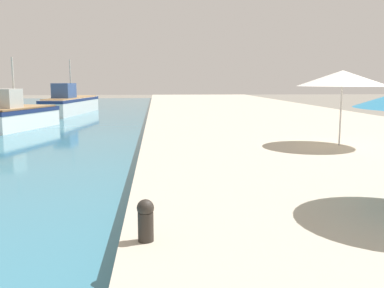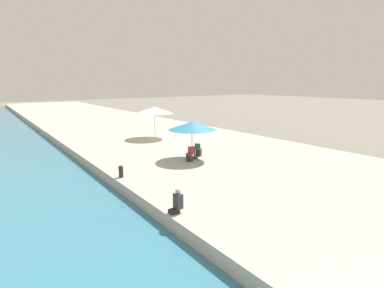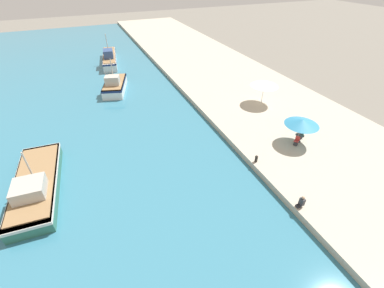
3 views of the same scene
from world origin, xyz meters
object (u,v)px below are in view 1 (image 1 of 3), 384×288
object	(u,v)px
mooring_bollard	(146,219)
fishing_boat_mid	(14,115)
fishing_boat_far	(71,103)
cafe_umbrella_white	(342,78)

from	to	relation	value
mooring_bollard	fishing_boat_mid	bearing A→B (deg)	112.26
fishing_boat_far	fishing_boat_mid	bearing A→B (deg)	-87.31
cafe_umbrella_white	mooring_bollard	distance (m)	11.80
fishing_boat_mid	cafe_umbrella_white	xyz separation A→B (m)	(15.67, -11.82, 2.20)
fishing_boat_mid	cafe_umbrella_white	size ratio (longest dim) A/B	2.02
cafe_umbrella_white	fishing_boat_far	bearing A→B (deg)	121.24
fishing_boat_far	mooring_bollard	distance (m)	34.05
fishing_boat_mid	mooring_bollard	size ratio (longest dim) A/B	10.28
fishing_boat_far	mooring_bollard	world-z (taller)	fishing_boat_far
cafe_umbrella_white	mooring_bollard	xyz separation A→B (m)	(-7.07, -9.20, -2.16)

